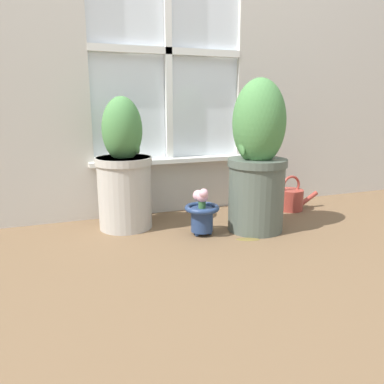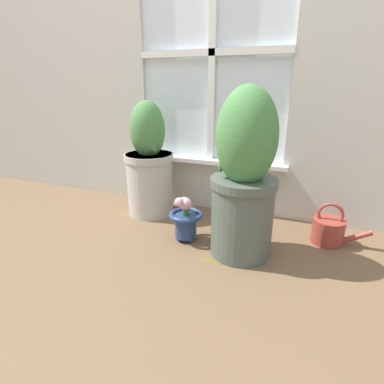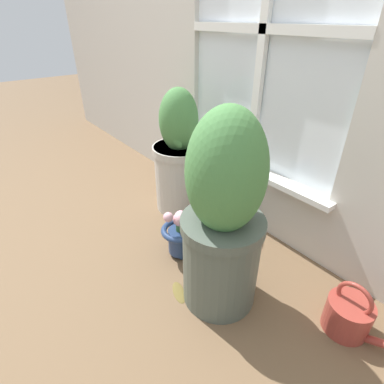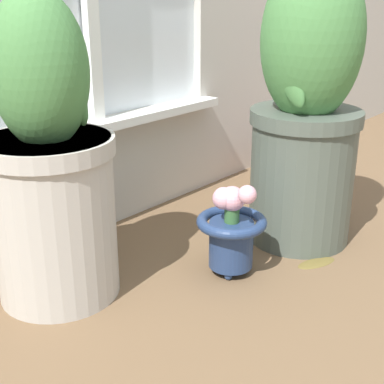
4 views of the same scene
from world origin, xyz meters
name	(u,v)px [view 2 (image 2 of 4)]	position (x,y,z in m)	size (l,w,h in m)	color
ground_plane	(163,260)	(0.00, 0.00, 0.00)	(10.00, 10.00, 0.00)	brown
potted_plant_left	(149,166)	(-0.30, 0.44, 0.28)	(0.28, 0.28, 0.64)	#B7B2A8
potted_plant_right	(244,179)	(0.30, 0.19, 0.35)	(0.28, 0.28, 0.73)	#4C564C
flower_vase	(185,219)	(0.02, 0.21, 0.11)	(0.16, 0.16, 0.24)	navy
watering_can	(329,230)	(0.67, 0.43, 0.07)	(0.26, 0.15, 0.21)	#99382D
fallen_leaf	(211,260)	(0.20, 0.07, 0.00)	(0.12, 0.08, 0.01)	brown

